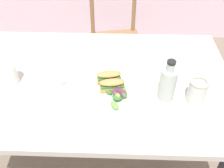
{
  "coord_description": "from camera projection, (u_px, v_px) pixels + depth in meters",
  "views": [
    {
      "loc": [
        0.05,
        -0.89,
        1.58
      ],
      "look_at": [
        0.02,
        0.05,
        0.76
      ],
      "focal_mm": 42.17,
      "sensor_mm": 36.0,
      "label": 1
    }
  ],
  "objects": [
    {
      "name": "dining_table",
      "position": [
        97.0,
        96.0,
        1.38
      ],
      "size": [
        1.36,
        0.87,
        0.74
      ],
      "color": "#BCB7AD",
      "rests_on": "ground"
    },
    {
      "name": "chair_wooden_far",
      "position": [
        116.0,
        40.0,
        2.12
      ],
      "size": [
        0.47,
        0.47,
        0.87
      ],
      "color": "#8E6642",
      "rests_on": "ground"
    },
    {
      "name": "plate_lunch",
      "position": [
        112.0,
        92.0,
        1.22
      ],
      "size": [
        0.28,
        0.28,
        0.01
      ],
      "primitive_type": "cube",
      "color": "beige",
      "rests_on": "dining_table"
    },
    {
      "name": "sandwich_half_front",
      "position": [
        112.0,
        85.0,
        1.21
      ],
      "size": [
        0.12,
        0.07,
        0.06
      ],
      "color": "tan",
      "rests_on": "plate_lunch"
    },
    {
      "name": "sandwich_half_back",
      "position": [
        108.0,
        77.0,
        1.26
      ],
      "size": [
        0.12,
        0.07,
        0.06
      ],
      "color": "tan",
      "rests_on": "plate_lunch"
    },
    {
      "name": "salad_mixed_greens",
      "position": [
        118.0,
        94.0,
        1.17
      ],
      "size": [
        0.11,
        0.16,
        0.04
      ],
      "color": "#518438",
      "rests_on": "plate_lunch"
    },
    {
      "name": "napkin_folded",
      "position": [
        58.0,
        95.0,
        1.21
      ],
      "size": [
        0.13,
        0.24,
        0.0
      ],
      "primitive_type": "cube",
      "rotation": [
        0.0,
        0.0,
        -0.14
      ],
      "color": "silver",
      "rests_on": "dining_table"
    },
    {
      "name": "fork_on_napkin",
      "position": [
        59.0,
        92.0,
        1.22
      ],
      "size": [
        0.05,
        0.19,
        0.0
      ],
      "color": "silver",
      "rests_on": "napkin_folded"
    },
    {
      "name": "bottle_cold_brew",
      "position": [
        167.0,
        85.0,
        1.16
      ],
      "size": [
        0.08,
        0.08,
        0.2
      ],
      "color": "black",
      "rests_on": "dining_table"
    },
    {
      "name": "mason_jar_iced_tea",
      "position": [
        197.0,
        92.0,
        1.15
      ],
      "size": [
        0.08,
        0.08,
        0.11
      ],
      "color": "gold",
      "rests_on": "dining_table"
    },
    {
      "name": "cup_extra_side",
      "position": [
        9.0,
        74.0,
        1.25
      ],
      "size": [
        0.07,
        0.07,
        0.1
      ],
      "primitive_type": "cylinder",
      "color": "white",
      "rests_on": "dining_table"
    }
  ]
}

